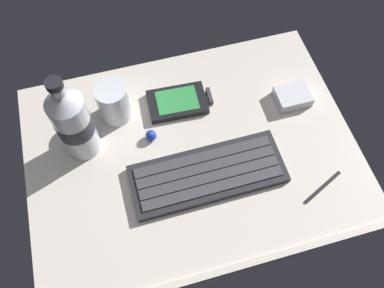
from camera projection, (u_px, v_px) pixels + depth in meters
The scene contains 8 objects.
ground_plane at pixel (192, 154), 79.40cm from camera, with size 64.00×48.00×2.80cm.
keyboard at pixel (208, 174), 75.47cm from camera, with size 29.06×11.17×1.70cm.
handheld_device at pixel (180, 101), 83.30cm from camera, with size 13.09×8.23×1.50cm.
juice_cup at pixel (114, 103), 79.28cm from camera, with size 6.40×6.40×8.50cm.
water_bottle at pixel (73, 122), 71.26cm from camera, with size 6.73×6.73×20.80cm.
charger_block at pixel (293, 96), 83.32cm from camera, with size 7.00×5.60×2.40cm, color silver.
trackball_mouse at pixel (151, 135), 79.05cm from camera, with size 2.20×2.20×2.20cm, color #2338B2.
stylus_pen at pixel (323, 186), 74.75cm from camera, with size 0.70×0.70×9.50cm, color #26262B.
Camera 1 is at (-9.59, -34.54, 70.00)cm, focal length 37.58 mm.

